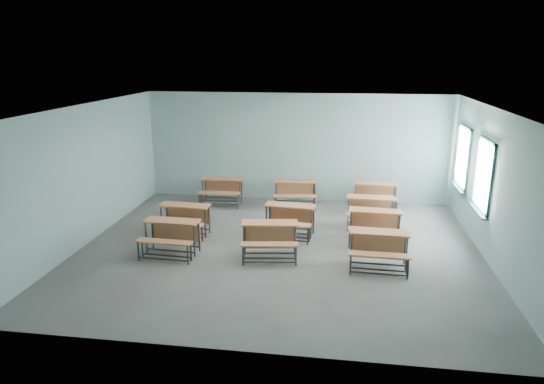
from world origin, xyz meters
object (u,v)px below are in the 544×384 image
(desk_unit_r1c2, at_px, (375,222))
(desk_unit_r3c2, at_px, (375,192))
(desk_unit_r0c2, at_px, (379,245))
(desk_unit_r1c1, at_px, (289,216))
(desk_unit_r2c2, at_px, (371,207))
(desk_unit_r0c1, at_px, (270,235))
(desk_unit_r3c0, at_px, (221,187))
(desk_unit_r0c0, at_px, (171,232))
(desk_unit_r1c0, at_px, (184,216))
(desk_unit_r3c1, at_px, (295,190))

(desk_unit_r1c2, xyz_separation_m, desk_unit_r3c2, (0.16, 2.54, 0.00))
(desk_unit_r0c2, distance_m, desk_unit_r1c1, 2.56)
(desk_unit_r0c2, distance_m, desk_unit_r1c2, 1.43)
(desk_unit_r2c2, bearing_deg, desk_unit_r0c2, -87.91)
(desk_unit_r0c1, distance_m, desk_unit_r3c0, 4.16)
(desk_unit_r0c0, relative_size, desk_unit_r1c0, 1.00)
(desk_unit_r0c2, relative_size, desk_unit_r1c1, 0.95)
(desk_unit_r0c2, distance_m, desk_unit_r3c0, 5.79)
(desk_unit_r3c1, bearing_deg, desk_unit_r2c2, -38.73)
(desk_unit_r1c0, bearing_deg, desk_unit_r0c2, -11.77)
(desk_unit_r0c2, xyz_separation_m, desk_unit_r3c0, (-4.29, 3.89, 0.00))
(desk_unit_r1c0, height_order, desk_unit_r3c2, same)
(desk_unit_r3c2, bearing_deg, desk_unit_r3c0, -177.86)
(desk_unit_r1c2, relative_size, desk_unit_r2c2, 1.02)
(desk_unit_r1c1, bearing_deg, desk_unit_r0c0, -141.86)
(desk_unit_r0c2, distance_m, desk_unit_r3c1, 4.42)
(desk_unit_r1c0, height_order, desk_unit_r3c0, same)
(desk_unit_r0c0, height_order, desk_unit_r3c0, same)
(desk_unit_r1c0, bearing_deg, desk_unit_r1c1, 10.97)
(desk_unit_r0c0, xyz_separation_m, desk_unit_r1c0, (-0.08, 1.14, 0.00))
(desk_unit_r0c2, bearing_deg, desk_unit_r3c2, 89.17)
(desk_unit_r1c1, xyz_separation_m, desk_unit_r2c2, (1.99, 0.97, 0.00))
(desk_unit_r1c1, bearing_deg, desk_unit_r1c0, -165.32)
(desk_unit_r0c1, height_order, desk_unit_r3c1, same)
(desk_unit_r1c2, bearing_deg, desk_unit_r2c2, 94.66)
(desk_unit_r3c1, bearing_deg, desk_unit_r0c0, -127.49)
(desk_unit_r2c2, xyz_separation_m, desk_unit_r3c0, (-4.25, 1.36, 0.00))
(desk_unit_r0c2, xyz_separation_m, desk_unit_r3c1, (-2.11, 3.89, 0.00))
(desk_unit_r3c0, height_order, desk_unit_r3c1, same)
(desk_unit_r1c0, distance_m, desk_unit_r3c1, 3.63)
(desk_unit_r1c1, height_order, desk_unit_r3c0, same)
(desk_unit_r1c0, bearing_deg, desk_unit_r3c0, 87.23)
(desk_unit_r1c0, distance_m, desk_unit_r3c0, 2.70)
(desk_unit_r0c1, height_order, desk_unit_r0c2, same)
(desk_unit_r2c2, height_order, desk_unit_r3c2, same)
(desk_unit_r0c2, bearing_deg, desk_unit_r3c0, 139.26)
(desk_unit_r0c2, height_order, desk_unit_r1c0, same)
(desk_unit_r3c0, height_order, desk_unit_r3c2, same)
(desk_unit_r0c0, xyz_separation_m, desk_unit_r2c2, (4.45, 2.47, 0.00))
(desk_unit_r1c0, bearing_deg, desk_unit_r2c2, 19.38)
(desk_unit_r1c0, bearing_deg, desk_unit_r1c2, 5.81)
(desk_unit_r0c1, bearing_deg, desk_unit_r0c2, -13.69)
(desk_unit_r0c0, relative_size, desk_unit_r1c2, 1.00)
(desk_unit_r0c1, distance_m, desk_unit_r1c0, 2.46)
(desk_unit_r1c0, height_order, desk_unit_r2c2, same)
(desk_unit_r0c1, height_order, desk_unit_r3c0, same)
(desk_unit_r1c0, relative_size, desk_unit_r3c2, 1.02)
(desk_unit_r2c2, distance_m, desk_unit_r3c1, 2.47)
(desk_unit_r0c0, relative_size, desk_unit_r0c1, 0.95)
(desk_unit_r3c0, distance_m, desk_unit_r3c1, 2.18)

